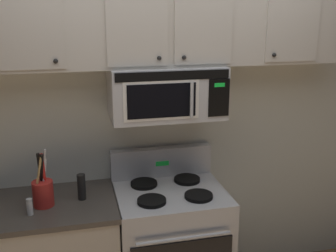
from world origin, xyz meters
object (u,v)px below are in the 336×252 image
(stove_range, at_px, (170,246))
(over_range_microwave, at_px, (166,92))
(utensil_crock_red, at_px, (43,190))
(pepper_mill, at_px, (82,187))
(salt_shaker, at_px, (30,207))

(stove_range, height_order, over_range_microwave, over_range_microwave)
(stove_range, height_order, utensil_crock_red, utensil_crock_red)
(pepper_mill, bearing_deg, utensil_crock_red, -172.01)
(over_range_microwave, xyz_separation_m, pepper_mill, (-0.60, -0.10, -0.59))
(over_range_microwave, bearing_deg, pepper_mill, -170.36)
(pepper_mill, bearing_deg, stove_range, -1.43)
(salt_shaker, bearing_deg, stove_range, 7.96)
(utensil_crock_red, bearing_deg, stove_range, 1.29)
(pepper_mill, bearing_deg, over_range_microwave, 9.64)
(over_range_microwave, relative_size, pepper_mill, 4.36)
(stove_range, relative_size, over_range_microwave, 1.47)
(over_range_microwave, relative_size, utensil_crock_red, 1.99)
(salt_shaker, bearing_deg, utensil_crock_red, 55.03)
(utensil_crock_red, bearing_deg, over_range_microwave, 9.17)
(utensil_crock_red, distance_m, salt_shaker, 0.14)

